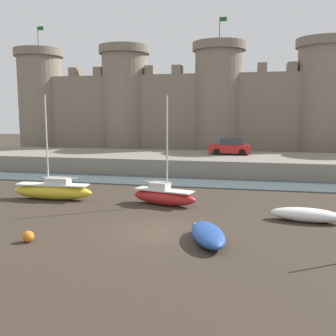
{
  "coord_description": "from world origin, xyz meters",
  "views": [
    {
      "loc": [
        4.4,
        -17.84,
        5.72
      ],
      "look_at": [
        -0.5,
        4.66,
        2.5
      ],
      "focal_mm": 42.0,
      "sensor_mm": 36.0,
      "label": 1
    }
  ],
  "objects_px": {
    "sailboat_midflat_right": "(53,190)",
    "rowboat_midflat_centre": "(306,215)",
    "mooring_buoy_off_centre": "(152,189)",
    "sailboat_foreground_right": "(164,195)",
    "mooring_buoy_near_shore": "(28,236)",
    "car_quay_east": "(230,147)",
    "rowboat_near_channel_right": "(208,234)"
  },
  "relations": [
    {
      "from": "rowboat_midflat_centre",
      "to": "mooring_buoy_near_shore",
      "type": "relative_size",
      "value": 7.46
    },
    {
      "from": "sailboat_midflat_right",
      "to": "rowboat_midflat_centre",
      "type": "bearing_deg",
      "value": -7.59
    },
    {
      "from": "mooring_buoy_off_centre",
      "to": "rowboat_midflat_centre",
      "type": "bearing_deg",
      "value": -30.32
    },
    {
      "from": "sailboat_foreground_right",
      "to": "car_quay_east",
      "type": "bearing_deg",
      "value": 79.47
    },
    {
      "from": "rowboat_midflat_centre",
      "to": "mooring_buoy_near_shore",
      "type": "distance_m",
      "value": 14.0
    },
    {
      "from": "mooring_buoy_off_centre",
      "to": "car_quay_east",
      "type": "xyz_separation_m",
      "value": [
        4.86,
        13.03,
        2.12
      ]
    },
    {
      "from": "rowboat_midflat_centre",
      "to": "car_quay_east",
      "type": "relative_size",
      "value": 0.94
    },
    {
      "from": "car_quay_east",
      "to": "mooring_buoy_near_shore",
      "type": "bearing_deg",
      "value": -106.5
    },
    {
      "from": "sailboat_foreground_right",
      "to": "car_quay_east",
      "type": "height_order",
      "value": "sailboat_foreground_right"
    },
    {
      "from": "rowboat_near_channel_right",
      "to": "car_quay_east",
      "type": "relative_size",
      "value": 0.93
    },
    {
      "from": "sailboat_midflat_right",
      "to": "rowboat_midflat_centre",
      "type": "distance_m",
      "value": 15.99
    },
    {
      "from": "mooring_buoy_off_centre",
      "to": "sailboat_midflat_right",
      "type": "bearing_deg",
      "value": -147.3
    },
    {
      "from": "mooring_buoy_off_centre",
      "to": "mooring_buoy_near_shore",
      "type": "height_order",
      "value": "mooring_buoy_near_shore"
    },
    {
      "from": "rowboat_midflat_centre",
      "to": "rowboat_near_channel_right",
      "type": "bearing_deg",
      "value": -136.32
    },
    {
      "from": "sailboat_midflat_right",
      "to": "sailboat_foreground_right",
      "type": "height_order",
      "value": "sailboat_midflat_right"
    },
    {
      "from": "mooring_buoy_near_shore",
      "to": "car_quay_east",
      "type": "distance_m",
      "value": 26.21
    },
    {
      "from": "rowboat_midflat_centre",
      "to": "sailboat_foreground_right",
      "type": "height_order",
      "value": "sailboat_foreground_right"
    },
    {
      "from": "rowboat_near_channel_right",
      "to": "mooring_buoy_off_centre",
      "type": "xyz_separation_m",
      "value": [
        -5.3,
        10.36,
        -0.17
      ]
    },
    {
      "from": "mooring_buoy_near_shore",
      "to": "car_quay_east",
      "type": "xyz_separation_m",
      "value": [
        7.42,
        25.05,
        2.08
      ]
    },
    {
      "from": "sailboat_midflat_right",
      "to": "car_quay_east",
      "type": "relative_size",
      "value": 1.68
    },
    {
      "from": "rowboat_midflat_centre",
      "to": "mooring_buoy_near_shore",
      "type": "height_order",
      "value": "rowboat_midflat_centre"
    },
    {
      "from": "mooring_buoy_near_shore",
      "to": "rowboat_midflat_centre",
      "type": "bearing_deg",
      "value": 26.1
    },
    {
      "from": "rowboat_midflat_centre",
      "to": "mooring_buoy_near_shore",
      "type": "bearing_deg",
      "value": -153.9
    },
    {
      "from": "sailboat_midflat_right",
      "to": "mooring_buoy_near_shore",
      "type": "relative_size",
      "value": 13.37
    },
    {
      "from": "rowboat_midflat_centre",
      "to": "car_quay_east",
      "type": "height_order",
      "value": "car_quay_east"
    },
    {
      "from": "rowboat_near_channel_right",
      "to": "sailboat_foreground_right",
      "type": "bearing_deg",
      "value": 118.04
    },
    {
      "from": "mooring_buoy_near_shore",
      "to": "rowboat_near_channel_right",
      "type": "bearing_deg",
      "value": 11.9
    },
    {
      "from": "mooring_buoy_near_shore",
      "to": "car_quay_east",
      "type": "bearing_deg",
      "value": 73.5
    },
    {
      "from": "mooring_buoy_off_centre",
      "to": "car_quay_east",
      "type": "distance_m",
      "value": 14.07
    },
    {
      "from": "sailboat_foreground_right",
      "to": "mooring_buoy_near_shore",
      "type": "relative_size",
      "value": 13.17
    },
    {
      "from": "sailboat_midflat_right",
      "to": "mooring_buoy_near_shore",
      "type": "xyz_separation_m",
      "value": [
        3.27,
        -8.27,
        -0.37
      ]
    },
    {
      "from": "rowboat_midflat_centre",
      "to": "car_quay_east",
      "type": "bearing_deg",
      "value": 105.26
    }
  ]
}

